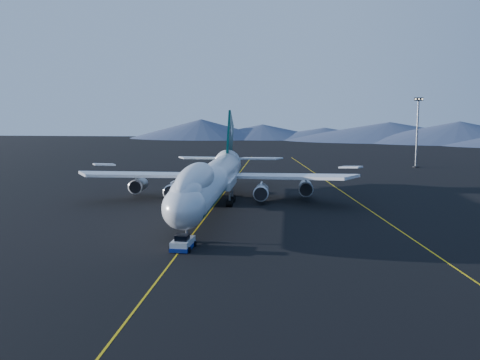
{
  "coord_description": "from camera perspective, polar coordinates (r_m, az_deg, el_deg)",
  "views": [
    {
      "loc": [
        15.39,
        -104.28,
        20.42
      ],
      "look_at": [
        5.71,
        -0.98,
        6.0
      ],
      "focal_mm": 40.0,
      "sensor_mm": 36.0,
      "label": 1
    }
  ],
  "objects": [
    {
      "name": "floodlight_mast",
      "position": [
        187.87,
        18.38,
        4.86
      ],
      "size": [
        2.86,
        2.15,
        23.17
      ],
      "rotation": [
        0.0,
        0.0,
        -0.19
      ],
      "color": "black",
      "rests_on": "ground"
    },
    {
      "name": "taxiway_line_side",
      "position": [
        117.0,
        12.46,
        -2.32
      ],
      "size": [
        28.08,
        198.09,
        0.01
      ],
      "primitive_type": "cube",
      "rotation": [
        0.0,
        0.0,
        0.14
      ],
      "color": "yellow",
      "rests_on": "ground"
    },
    {
      "name": "boeing_747",
      "position": [
        106.45,
        -3.01,
        0.02
      ],
      "size": [
        59.62,
        72.43,
        19.37
      ],
      "color": "silver",
      "rests_on": "ground"
    },
    {
      "name": "taxiway_line_main",
      "position": [
        107.37,
        -2.99,
        -3.06
      ],
      "size": [
        0.25,
        220.0,
        0.01
      ],
      "primitive_type": "cube",
      "color": "yellow",
      "rests_on": "ground"
    },
    {
      "name": "ground",
      "position": [
        107.37,
        -2.99,
        -3.06
      ],
      "size": [
        500.0,
        500.0,
        0.0
      ],
      "primitive_type": "plane",
      "color": "black",
      "rests_on": "ground"
    },
    {
      "name": "pushback_tug",
      "position": [
        77.7,
        -6.11,
        -6.82
      ],
      "size": [
        3.3,
        5.4,
        2.28
      ],
      "rotation": [
        0.0,
        0.0,
        -0.07
      ],
      "color": "silver",
      "rests_on": "ground"
    }
  ]
}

